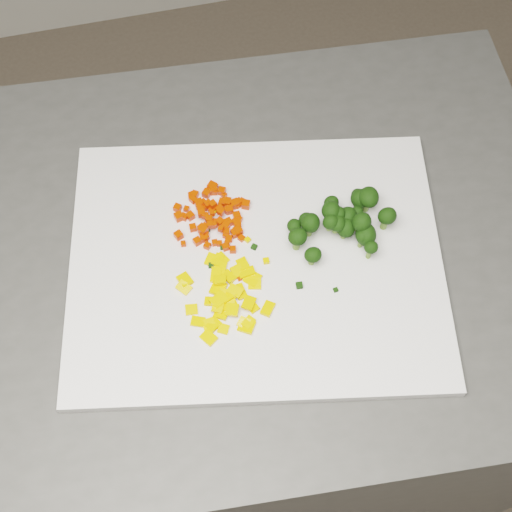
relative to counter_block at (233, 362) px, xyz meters
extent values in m
cube|color=#41413E|center=(0.00, 0.00, 0.00)|extent=(0.97, 0.71, 0.90)
cube|color=white|center=(0.04, -0.03, 0.46)|extent=(0.54, 0.45, 0.01)
cube|color=red|center=(0.03, 0.03, 0.47)|extent=(0.01, 0.01, 0.01)
cube|color=red|center=(0.03, 0.05, 0.47)|extent=(0.01, 0.01, 0.01)
cube|color=red|center=(-0.01, 0.06, 0.47)|extent=(0.01, 0.01, 0.01)
cube|color=red|center=(0.03, 0.05, 0.47)|extent=(0.01, 0.01, 0.01)
cube|color=red|center=(-0.01, 0.02, 0.48)|extent=(0.01, 0.01, 0.01)
cube|color=red|center=(-0.02, 0.05, 0.47)|extent=(0.01, 0.01, 0.01)
cube|color=red|center=(-0.03, 0.08, 0.47)|extent=(0.01, 0.01, 0.01)
cube|color=red|center=(-0.01, 0.03, 0.48)|extent=(0.01, 0.01, 0.01)
cube|color=red|center=(-0.02, 0.06, 0.47)|extent=(0.01, 0.01, 0.01)
cube|color=red|center=(0.01, 0.09, 0.47)|extent=(0.01, 0.01, 0.01)
cube|color=red|center=(0.01, -0.01, 0.47)|extent=(0.01, 0.01, 0.01)
cube|color=red|center=(-0.05, 0.02, 0.47)|extent=(0.01, 0.01, 0.01)
cube|color=red|center=(0.01, 0.01, 0.47)|extent=(0.01, 0.01, 0.01)
cube|color=red|center=(-0.01, 0.08, 0.47)|extent=(0.01, 0.01, 0.01)
cube|color=red|center=(0.01, 0.00, 0.47)|extent=(0.01, 0.01, 0.01)
cube|color=red|center=(0.00, 0.00, 0.47)|extent=(0.01, 0.01, 0.01)
cube|color=red|center=(0.00, 0.05, 0.47)|extent=(0.01, 0.01, 0.01)
cube|color=red|center=(0.04, 0.05, 0.47)|extent=(0.01, 0.01, 0.01)
cube|color=red|center=(-0.02, 0.02, 0.47)|extent=(0.01, 0.01, 0.01)
cube|color=red|center=(0.00, 0.03, 0.47)|extent=(0.01, 0.01, 0.01)
cube|color=red|center=(0.01, 0.01, 0.47)|extent=(0.01, 0.01, 0.01)
cube|color=red|center=(0.00, 0.09, 0.47)|extent=(0.01, 0.01, 0.01)
cube|color=red|center=(0.00, 0.08, 0.47)|extent=(0.01, 0.01, 0.01)
cube|color=red|center=(-0.04, 0.05, 0.47)|extent=(0.01, 0.01, 0.01)
cube|color=red|center=(-0.05, 0.05, 0.47)|extent=(0.01, 0.01, 0.01)
cube|color=red|center=(-0.03, 0.08, 0.47)|extent=(0.01, 0.01, 0.01)
cube|color=red|center=(-0.05, 0.01, 0.47)|extent=(0.01, 0.01, 0.01)
cube|color=red|center=(0.02, 0.07, 0.47)|extent=(0.01, 0.01, 0.01)
cube|color=red|center=(0.03, 0.05, 0.47)|extent=(0.01, 0.01, 0.01)
cube|color=red|center=(0.02, 0.05, 0.47)|extent=(0.01, 0.01, 0.01)
cube|color=red|center=(-0.01, 0.06, 0.47)|extent=(0.01, 0.01, 0.01)
cube|color=red|center=(-0.03, 0.03, 0.47)|extent=(0.01, 0.01, 0.01)
cube|color=red|center=(0.00, 0.05, 0.48)|extent=(0.01, 0.01, 0.01)
cube|color=red|center=(0.01, 0.06, 0.47)|extent=(0.01, 0.01, 0.01)
cube|color=red|center=(-0.01, 0.02, 0.47)|extent=(0.01, 0.01, 0.01)
cube|color=red|center=(0.01, 0.03, 0.47)|extent=(0.01, 0.01, 0.01)
cube|color=red|center=(-0.02, 0.02, 0.47)|extent=(0.01, 0.01, 0.01)
cube|color=red|center=(-0.05, 0.06, 0.47)|extent=(0.01, 0.01, 0.01)
cube|color=red|center=(0.01, 0.04, 0.48)|extent=(0.01, 0.01, 0.01)
cube|color=red|center=(-0.02, 0.02, 0.47)|extent=(0.01, 0.01, 0.01)
cube|color=red|center=(0.01, 0.02, 0.47)|extent=(0.01, 0.01, 0.01)
cube|color=red|center=(0.02, 0.03, 0.47)|extent=(0.01, 0.01, 0.01)
cube|color=red|center=(-0.04, 0.06, 0.47)|extent=(0.01, 0.01, 0.01)
cube|color=red|center=(-0.01, 0.03, 0.48)|extent=(0.01, 0.01, 0.01)
cube|color=red|center=(-0.02, 0.07, 0.47)|extent=(0.01, 0.01, 0.01)
cube|color=red|center=(0.04, 0.05, 0.47)|extent=(0.01, 0.01, 0.01)
cube|color=red|center=(0.02, 0.08, 0.47)|extent=(0.01, 0.01, 0.01)
cube|color=red|center=(-0.02, 0.04, 0.48)|extent=(0.01, 0.01, 0.01)
cube|color=red|center=(-0.02, 0.01, 0.47)|extent=(0.01, 0.01, 0.01)
cube|color=red|center=(0.00, 0.02, 0.48)|extent=(0.01, 0.01, 0.01)
cube|color=red|center=(0.01, 0.00, 0.47)|extent=(0.01, 0.01, 0.01)
cube|color=red|center=(0.02, 0.05, 0.47)|extent=(0.01, 0.01, 0.01)
cube|color=red|center=(0.03, 0.05, 0.47)|extent=(0.01, 0.01, 0.01)
cube|color=red|center=(0.00, 0.03, 0.47)|extent=(0.01, 0.01, 0.01)
cube|color=red|center=(0.03, 0.03, 0.47)|extent=(0.01, 0.01, 0.01)
cube|color=red|center=(0.01, 0.08, 0.47)|extent=(0.01, 0.01, 0.01)
cube|color=red|center=(0.01, 0.05, 0.47)|extent=(0.01, 0.01, 0.01)
cube|color=red|center=(-0.01, 0.06, 0.47)|extent=(0.01, 0.01, 0.01)
cube|color=red|center=(0.00, -0.01, 0.47)|extent=(0.01, 0.01, 0.01)
cube|color=red|center=(0.02, 0.02, 0.47)|extent=(0.01, 0.01, 0.01)
cube|color=red|center=(0.02, 0.01, 0.47)|extent=(0.01, 0.01, 0.01)
cube|color=red|center=(-0.02, 0.08, 0.47)|extent=(0.01, 0.01, 0.01)
cube|color=red|center=(0.00, 0.04, 0.48)|extent=(0.01, 0.01, 0.01)
cube|color=red|center=(0.02, 0.01, 0.47)|extent=(0.01, 0.01, 0.01)
cube|color=red|center=(0.02, 0.06, 0.47)|extent=(0.01, 0.01, 0.01)
cube|color=red|center=(-0.03, 0.05, 0.47)|extent=(0.01, 0.01, 0.01)
cube|color=red|center=(-0.01, 0.00, 0.47)|extent=(0.01, 0.01, 0.01)
cube|color=red|center=(-0.02, 0.01, 0.47)|extent=(0.01, 0.01, 0.01)
cube|color=red|center=(-0.02, 0.02, 0.47)|extent=(0.01, 0.01, 0.01)
cube|color=red|center=(-0.03, 0.01, 0.47)|extent=(0.01, 0.01, 0.01)
cube|color=red|center=(-0.02, 0.00, 0.47)|extent=(0.01, 0.01, 0.01)
cube|color=red|center=(-0.01, 0.04, 0.48)|extent=(0.01, 0.01, 0.01)
cube|color=red|center=(-0.02, 0.02, 0.47)|extent=(0.01, 0.01, 0.01)
cube|color=red|center=(0.03, 0.06, 0.47)|extent=(0.01, 0.01, 0.01)
cube|color=red|center=(-0.02, 0.02, 0.47)|extent=(0.01, 0.01, 0.01)
cube|color=red|center=(0.00, 0.08, 0.47)|extent=(0.01, 0.01, 0.01)
cube|color=#FEB80D|center=(-0.02, -0.04, 0.47)|extent=(0.02, 0.02, 0.01)
cube|color=#FEB80D|center=(-0.02, -0.08, 0.47)|extent=(0.03, 0.02, 0.01)
cube|color=#FEB80D|center=(0.03, -0.07, 0.46)|extent=(0.02, 0.02, 0.01)
cube|color=#FEB80D|center=(-0.02, -0.06, 0.46)|extent=(0.03, 0.03, 0.01)
cube|color=#FEB80D|center=(-0.03, -0.08, 0.46)|extent=(0.02, 0.02, 0.01)
cube|color=#FEB80D|center=(0.02, -0.04, 0.47)|extent=(0.02, 0.02, 0.01)
cube|color=#FEB80D|center=(-0.06, -0.04, 0.47)|extent=(0.02, 0.02, 0.01)
cube|color=#FEB80D|center=(-0.02, -0.09, 0.47)|extent=(0.02, 0.02, 0.01)
cube|color=#FEB80D|center=(0.01, -0.05, 0.46)|extent=(0.02, 0.02, 0.01)
cube|color=#FEB80D|center=(-0.02, -0.12, 0.46)|extent=(0.02, 0.02, 0.00)
cube|color=#FEB80D|center=(0.03, -0.06, 0.46)|extent=(0.03, 0.03, 0.01)
cube|color=#FEB80D|center=(-0.01, -0.08, 0.47)|extent=(0.02, 0.02, 0.01)
cube|color=#FEB80D|center=(-0.06, -0.05, 0.47)|extent=(0.02, 0.02, 0.01)
cube|color=#FEB80D|center=(-0.01, -0.04, 0.46)|extent=(0.02, 0.02, 0.00)
cube|color=#FEB80D|center=(-0.04, -0.11, 0.46)|extent=(0.02, 0.02, 0.01)
cube|color=#FEB80D|center=(-0.01, -0.08, 0.47)|extent=(0.03, 0.02, 0.01)
cube|color=#FEB80D|center=(-0.02, -0.02, 0.46)|extent=(0.02, 0.02, 0.01)
cube|color=#FEB80D|center=(-0.01, -0.10, 0.47)|extent=(0.02, 0.02, 0.01)
cube|color=#FEB80D|center=(0.01, -0.12, 0.46)|extent=(0.03, 0.03, 0.01)
cube|color=#FEB80D|center=(0.04, -0.10, 0.47)|extent=(0.02, 0.02, 0.01)
cube|color=#FEB80D|center=(-0.01, -0.02, 0.46)|extent=(0.02, 0.02, 0.01)
cube|color=#FEB80D|center=(0.02, -0.05, 0.47)|extent=(0.02, 0.01, 0.01)
cube|color=#FEB80D|center=(0.01, -0.12, 0.47)|extent=(0.02, 0.02, 0.01)
cube|color=#FEB80D|center=(0.00, -0.11, 0.47)|extent=(0.02, 0.02, 0.01)
cube|color=#FEB80D|center=(-0.03, -0.11, 0.46)|extent=(0.02, 0.02, 0.01)
cube|color=#FEB80D|center=(-0.05, -0.10, 0.46)|extent=(0.02, 0.02, 0.01)
cube|color=#FEB80D|center=(-0.01, -0.05, 0.47)|extent=(0.02, 0.02, 0.01)
cube|color=#FEB80D|center=(-0.02, -0.10, 0.46)|extent=(0.02, 0.02, 0.01)
cube|color=#FEB80D|center=(0.01, -0.07, 0.47)|extent=(0.02, 0.02, 0.01)
cube|color=#FEB80D|center=(-0.04, -0.12, 0.46)|extent=(0.02, 0.02, 0.01)
cube|color=#FEB80D|center=(0.00, -0.07, 0.47)|extent=(0.02, 0.02, 0.01)
cube|color=#FEB80D|center=(0.01, -0.09, 0.47)|extent=(0.02, 0.02, 0.01)
cube|color=#FEB80D|center=(0.00, -0.05, 0.47)|extent=(0.02, 0.02, 0.01)
cube|color=#FEB80D|center=(-0.01, -0.03, 0.47)|extent=(0.02, 0.02, 0.01)
cube|color=#FEB80D|center=(-0.01, -0.09, 0.47)|extent=(0.02, 0.02, 0.01)
cube|color=#FEB80D|center=(-0.06, -0.08, 0.46)|extent=(0.02, 0.02, 0.01)
cube|color=#FEB80D|center=(-0.01, -0.02, 0.47)|extent=(0.02, 0.02, 0.01)
cube|color=#FEB80D|center=(0.01, -0.04, 0.47)|extent=(0.02, 0.02, 0.01)
cube|color=#FEB80D|center=(0.02, -0.10, 0.46)|extent=(0.02, 0.02, 0.01)
cube|color=black|center=(0.00, -0.01, 0.46)|extent=(0.01, 0.01, 0.00)
cube|color=red|center=(0.01, -0.06, 0.46)|extent=(0.01, 0.01, 0.00)
cube|color=#FEB80D|center=(0.03, 0.00, 0.47)|extent=(0.01, 0.01, 0.00)
cube|color=black|center=(-0.02, -0.03, 0.47)|extent=(0.01, 0.01, 0.00)
cube|color=black|center=(-0.02, 0.02, 0.47)|extent=(0.01, 0.01, 0.01)
cube|color=#FEB80D|center=(-0.01, -0.02, 0.46)|extent=(0.01, 0.01, 0.00)
cube|color=black|center=(0.04, -0.01, 0.47)|extent=(0.01, 0.01, 0.00)
cube|color=black|center=(0.08, -0.08, 0.47)|extent=(0.01, 0.01, 0.01)
cube|color=red|center=(0.03, 0.00, 0.47)|extent=(0.01, 0.01, 0.01)
cube|color=#FEB80D|center=(0.00, 0.05, 0.47)|extent=(0.01, 0.01, 0.00)
cube|color=black|center=(0.12, -0.10, 0.46)|extent=(0.01, 0.01, 0.00)
cube|color=#FEB80D|center=(0.05, -0.04, 0.47)|extent=(0.01, 0.01, 0.01)
camera|label=1|loc=(-0.06, -0.44, 1.27)|focal=50.00mm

